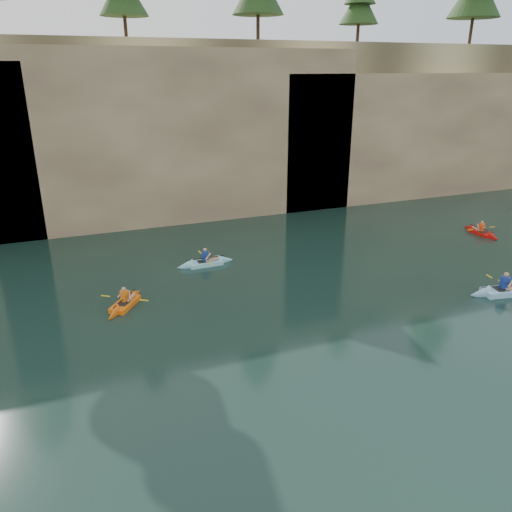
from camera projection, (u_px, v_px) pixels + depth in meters
name	position (u px, v px, depth m)	size (l,w,h in m)	color
ground	(311.00, 437.00, 14.15)	(160.00, 160.00, 0.00)	black
cliff	(135.00, 121.00, 38.19)	(70.00, 16.00, 12.00)	tan
cliff_slab_center	(183.00, 135.00, 32.52)	(24.00, 2.40, 11.40)	tan
cliff_slab_east	(431.00, 134.00, 39.57)	(26.00, 2.40, 9.84)	tan
sea_cave_center	(95.00, 207.00, 31.37)	(3.50, 1.00, 3.20)	black
sea_cave_east	(297.00, 180.00, 35.88)	(5.00, 1.00, 4.50)	black
kayaker_orange	(125.00, 303.00, 21.85)	(2.26, 2.83, 1.13)	orange
kayaker_ltblue_near	(503.00, 291.00, 23.00)	(3.49, 2.60, 1.35)	#90C8F2
kayaker_red_far	(481.00, 232.00, 31.33)	(2.15, 2.94, 1.07)	red
kayaker_ltblue_mid	(205.00, 263.00, 26.40)	(3.14, 2.34, 1.18)	#8DD9EC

